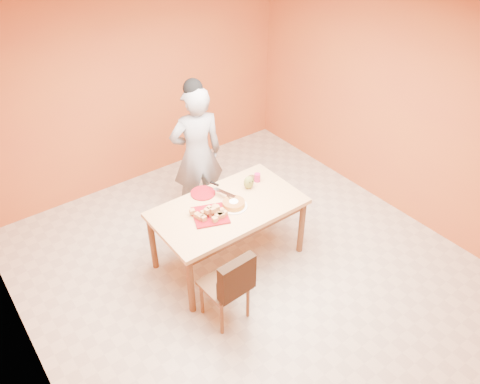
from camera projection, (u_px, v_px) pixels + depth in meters
floor at (251, 273)px, 5.22m from camera, size 5.00×5.00×0.00m
ceiling at (256, 28)px, 3.63m from camera, size 5.00×5.00×0.00m
wall_back at (134, 87)px, 6.04m from camera, size 4.50×0.00×4.50m
wall_left at (6, 277)px, 3.34m from camera, size 0.00×5.00×5.00m
wall_right at (403, 109)px, 5.52m from camera, size 0.00×5.00×5.00m
dining_table at (228, 213)px, 5.02m from camera, size 1.60×0.90×0.76m
dining_chair at (225, 284)px, 4.48m from camera, size 0.42×0.49×0.88m
pastry_pile at (210, 211)px, 4.79m from camera, size 0.31×0.31×0.10m
person at (197, 154)px, 5.59m from camera, size 0.72×0.56×1.75m
pastry_platter at (210, 215)px, 4.82m from camera, size 0.45×0.45×0.02m
red_dinner_plate at (203, 193)px, 5.14m from camera, size 0.29×0.29×0.02m
white_cake_plate at (234, 206)px, 4.95m from camera, size 0.33×0.33×0.01m
sponge_cake at (234, 204)px, 4.94m from camera, size 0.31×0.31×0.05m
cake_server at (225, 193)px, 5.04m from camera, size 0.13×0.27×0.01m
egg_ornament at (249, 182)px, 5.19m from camera, size 0.13×0.11×0.15m
magenta_glass at (257, 178)px, 5.31m from camera, size 0.08×0.08×0.10m
checker_tin at (252, 178)px, 5.36m from camera, size 0.13×0.13×0.03m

